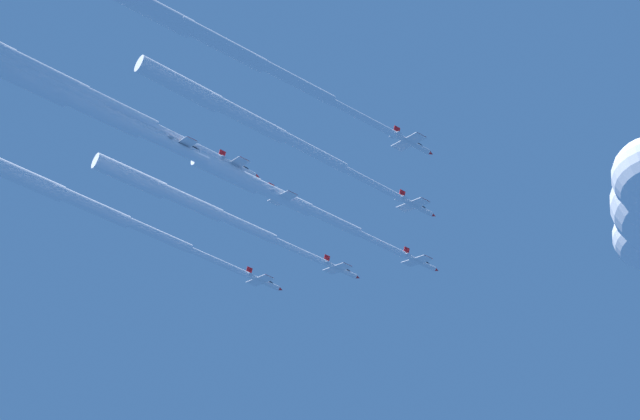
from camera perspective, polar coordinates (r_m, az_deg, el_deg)
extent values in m
cylinder|color=silver|center=(248.30, 5.07, -2.64)|extent=(6.86, 7.83, 1.43)
cone|color=red|center=(250.95, 5.97, -3.06)|extent=(1.88, 1.87, 1.36)
cylinder|color=black|center=(245.87, 4.21, -2.24)|extent=(1.21, 1.15, 1.07)
ellipsoid|color=black|center=(249.51, 5.44, -2.71)|extent=(1.95, 2.07, 0.91)
cube|color=silver|center=(248.00, 4.97, -2.61)|extent=(7.76, 7.10, 3.24)
cube|color=red|center=(251.01, 4.44, -2.77)|extent=(2.00, 2.21, 0.35)
cube|color=red|center=(245.07, 5.52, -2.42)|extent=(2.00, 2.21, 0.35)
cube|color=silver|center=(246.36, 4.39, -2.32)|extent=(3.02, 2.77, 1.28)
cube|color=red|center=(246.72, 4.43, -2.12)|extent=(1.52, 1.60, 1.81)
cylinder|color=white|center=(242.57, 2.98, -1.66)|extent=(10.82, 12.47, 1.82)
cylinder|color=white|center=(236.41, 0.56, -0.48)|extent=(11.52, 13.05, 2.73)
cylinder|color=white|center=(231.39, -2.06, 0.71)|extent=(12.22, 13.63, 3.64)
cylinder|color=white|center=(227.00, -4.80, 1.95)|extent=(12.91, 14.21, 4.55)
cylinder|color=silver|center=(250.89, 1.00, -3.04)|extent=(6.85, 7.83, 1.42)
cone|color=red|center=(253.27, 1.93, -3.46)|extent=(1.87, 1.86, 1.35)
cylinder|color=black|center=(248.73, 0.12, -2.65)|extent=(1.20, 1.14, 1.07)
ellipsoid|color=black|center=(251.98, 1.39, -3.11)|extent=(1.95, 2.07, 0.91)
cube|color=silver|center=(250.62, 0.90, -3.01)|extent=(7.79, 7.11, 3.17)
cube|color=red|center=(253.78, 0.42, -3.17)|extent=(2.00, 2.21, 0.35)
cube|color=red|center=(247.54, 1.39, -2.82)|extent=(2.00, 2.21, 0.35)
cube|color=silver|center=(249.16, 0.30, -2.73)|extent=(3.03, 2.78, 1.25)
cube|color=red|center=(249.51, 0.34, -2.53)|extent=(1.51, 1.59, 1.81)
cylinder|color=white|center=(245.62, -1.24, -2.04)|extent=(11.42, 13.23, 1.81)
cylinder|color=white|center=(239.88, -3.89, -0.81)|extent=(12.12, 13.80, 2.72)
cylinder|color=white|center=(235.41, -6.74, 0.44)|extent=(12.82, 14.38, 3.62)
cylinder|color=white|center=(231.69, -9.70, 1.73)|extent=(13.51, 14.96, 4.53)
cylinder|color=silver|center=(235.01, 4.88, 0.22)|extent=(6.97, 7.73, 1.42)
cone|color=red|center=(237.61, 5.81, -0.27)|extent=(1.87, 1.86, 1.35)
cylinder|color=black|center=(232.64, 3.99, 0.69)|extent=(1.20, 1.15, 1.06)
ellipsoid|color=black|center=(236.22, 5.27, 0.13)|extent=(1.96, 2.06, 0.90)
cube|color=silver|center=(234.72, 4.78, 0.26)|extent=(7.74, 7.22, 3.10)
cube|color=red|center=(237.63, 4.20, 0.05)|extent=(2.03, 2.19, 0.34)
cube|color=red|center=(231.89, 5.37, 0.51)|extent=(2.03, 2.19, 0.34)
cube|color=silver|center=(233.12, 4.17, 0.59)|extent=(3.01, 2.82, 1.22)
cube|color=red|center=(233.53, 4.21, 0.80)|extent=(1.51, 1.57, 1.82)
cylinder|color=white|center=(228.91, 2.48, 1.48)|extent=(12.65, 14.19, 1.80)
cylinder|color=white|center=(222.09, -0.50, 3.08)|extent=(13.33, 14.78, 2.71)
cylinder|color=white|center=(216.67, -3.77, 4.71)|extent=(14.01, 15.37, 3.61)
cylinder|color=white|center=(212.19, -7.22, 6.40)|extent=(14.69, 15.96, 4.51)
cylinder|color=silver|center=(253.91, -2.98, -3.65)|extent=(6.91, 7.76, 1.41)
cone|color=red|center=(256.07, -2.04, -4.07)|extent=(1.86, 1.86, 1.34)
cylinder|color=black|center=(251.96, -3.88, -3.25)|extent=(1.19, 1.14, 1.06)
ellipsoid|color=black|center=(254.91, -2.59, -3.72)|extent=(1.95, 2.06, 0.90)
cube|color=silver|center=(253.67, -3.08, -3.62)|extent=(7.80, 7.21, 2.99)
cube|color=red|center=(256.92, -3.52, -3.78)|extent=(2.02, 2.20, 0.33)
cube|color=red|center=(250.49, -2.63, -3.42)|extent=(2.02, 2.20, 0.33)
cube|color=silver|center=(252.35, -3.69, -3.33)|extent=(3.03, 2.81, 1.18)
cube|color=red|center=(252.70, -3.65, -3.14)|extent=(1.49, 1.56, 1.83)
cylinder|color=white|center=(248.87, -5.41, -2.57)|extent=(12.76, 14.52, 1.79)
cylinder|color=white|center=(243.27, -8.42, -1.20)|extent=(13.44, 15.10, 2.69)
cylinder|color=white|center=(239.16, -11.62, 0.20)|extent=(14.12, 15.69, 3.59)
cylinder|color=white|center=(235.99, -14.93, 1.63)|extent=(14.81, 16.27, 4.48)
cylinder|color=silver|center=(222.47, 4.66, 3.44)|extent=(6.80, 7.84, 1.40)
cone|color=red|center=(224.88, 5.67, 2.91)|extent=(1.85, 1.85, 1.33)
cylinder|color=black|center=(220.29, 3.69, 3.95)|extent=(1.19, 1.13, 1.05)
ellipsoid|color=black|center=(223.64, 5.08, 3.33)|extent=(1.93, 2.06, 0.89)
cube|color=silver|center=(222.20, 4.55, 3.49)|extent=(7.88, 7.16, 2.88)
cube|color=red|center=(225.06, 3.96, 3.19)|extent=(2.00, 2.22, 0.32)
cube|color=red|center=(219.44, 5.16, 3.82)|extent=(2.00, 2.22, 0.32)
cube|color=silver|center=(220.73, 3.89, 3.84)|extent=(3.06, 2.79, 1.14)
cube|color=red|center=(221.21, 3.93, 4.05)|extent=(1.46, 1.55, 1.83)
cylinder|color=white|center=(216.79, 2.01, 4.83)|extent=(12.68, 14.85, 1.78)
cylinder|color=white|center=(210.52, -1.34, 6.62)|extent=(13.36, 15.42, 2.67)
cylinder|color=white|center=(205.78, -5.01, 8.42)|extent=(14.05, 15.99, 3.56)
cylinder|color=white|center=(202.14, -8.87, 10.24)|extent=(14.74, 16.55, 4.45)
cylinder|color=silver|center=(231.18, -1.81, 0.56)|extent=(6.82, 7.86, 1.42)
cone|color=red|center=(233.23, -0.78, 0.08)|extent=(1.87, 1.86, 1.35)
cylinder|color=black|center=(229.34, -2.80, 1.02)|extent=(1.21, 1.14, 1.07)
ellipsoid|color=black|center=(232.16, -1.38, 0.48)|extent=(1.94, 2.07, 0.91)
cube|color=silver|center=(230.95, -1.93, 0.60)|extent=(7.80, 7.09, 3.18)
cube|color=red|center=(234.16, -2.40, 0.38)|extent=(1.99, 2.21, 0.35)
cube|color=red|center=(227.81, -1.43, 0.86)|extent=(1.99, 2.21, 0.35)
cube|color=silver|center=(229.71, -2.60, 0.93)|extent=(3.03, 2.77, 1.25)
cube|color=red|center=(230.10, -2.54, 1.14)|extent=(1.51, 1.59, 1.81)
cylinder|color=white|center=(226.50, -4.46, 1.80)|extent=(12.39, 14.51, 1.81)
cylinder|color=white|center=(221.44, -7.74, 3.35)|extent=(13.09, 15.08, 2.72)
cylinder|color=white|center=(217.93, -11.23, 4.90)|extent=(13.79, 15.66, 3.62)
cylinder|color=white|center=(215.44, -14.85, 6.47)|extent=(14.48, 16.24, 4.53)
cylinder|color=silver|center=(228.41, -4.29, 2.24)|extent=(6.92, 7.74, 1.40)
cone|color=red|center=(230.28, -3.23, 1.73)|extent=(1.85, 1.85, 1.33)
cylinder|color=black|center=(226.74, -5.29, 2.73)|extent=(1.19, 1.14, 1.05)
ellipsoid|color=black|center=(229.35, -3.84, 2.14)|extent=(1.95, 2.05, 0.89)
cube|color=silver|center=(228.20, -4.40, 2.29)|extent=(7.83, 7.25, 2.84)
cube|color=red|center=(231.37, -4.87, 2.01)|extent=(2.02, 2.20, 0.32)
cube|color=red|center=(225.11, -3.91, 2.60)|extent=(2.02, 2.20, 0.32)
cube|color=silver|center=(227.08, -5.09, 2.63)|extent=(3.04, 2.83, 1.13)
cube|color=red|center=(227.52, -5.03, 2.84)|extent=(1.46, 1.54, 1.84)
cylinder|color=white|center=(224.18, -6.99, 3.56)|extent=(12.63, 14.32, 1.78)
cylinder|color=white|center=(219.70, -10.33, 5.21)|extent=(13.30, 14.90, 2.67)
cylinder|color=white|center=(216.78, -13.88, 6.83)|extent=(13.97, 15.48, 3.55)
cylinder|color=silver|center=(223.45, -6.90, 3.24)|extent=(6.81, 7.84, 1.41)
cone|color=red|center=(225.03, -5.79, 2.72)|extent=(1.86, 1.86, 1.34)
cylinder|color=black|center=(222.06, -7.96, 3.73)|extent=(1.20, 1.14, 1.06)
ellipsoid|color=black|center=(224.27, -6.43, 3.14)|extent=(1.94, 2.07, 0.90)
cube|color=silver|center=(223.27, -7.02, 3.29)|extent=(7.83, 7.12, 3.05)
cube|color=red|center=(226.57, -7.44, 3.00)|extent=(2.00, 2.21, 0.34)
cube|color=red|center=(220.05, -6.58, 3.61)|extent=(2.00, 2.21, 0.34)
cube|color=silver|center=(222.34, -7.74, 3.63)|extent=(3.04, 2.78, 1.20)
cube|color=red|center=(222.76, -7.68, 3.84)|extent=(1.49, 1.57, 1.82)
cylinder|color=white|center=(220.04, -9.68, 4.53)|extent=(12.00, 14.03, 1.80)
cylinder|color=white|center=(216.58, -13.04, 6.10)|extent=(12.70, 14.60, 2.70)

